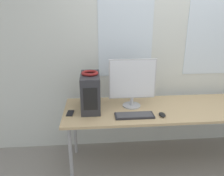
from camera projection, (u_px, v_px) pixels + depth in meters
name	position (u px, v px, depth m)	size (l,w,h in m)	color
wall_back	(168.00, 47.00, 2.77)	(8.00, 0.07, 2.70)	silver
desk	(177.00, 111.00, 2.51)	(2.57, 0.74, 0.74)	tan
pc_tower	(91.00, 92.00, 2.40)	(0.20, 0.43, 0.40)	#2D2D33
headphones	(90.00, 73.00, 2.33)	(0.18, 0.18, 0.03)	maroon
monitor_main	(132.00, 82.00, 2.43)	(0.52, 0.21, 0.55)	#B7B7BC
keyboard	(134.00, 115.00, 2.27)	(0.41, 0.15, 0.02)	#28282D
mouse	(162.00, 115.00, 2.28)	(0.06, 0.11, 0.03)	black
cell_phone	(70.00, 113.00, 2.34)	(0.08, 0.14, 0.01)	black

